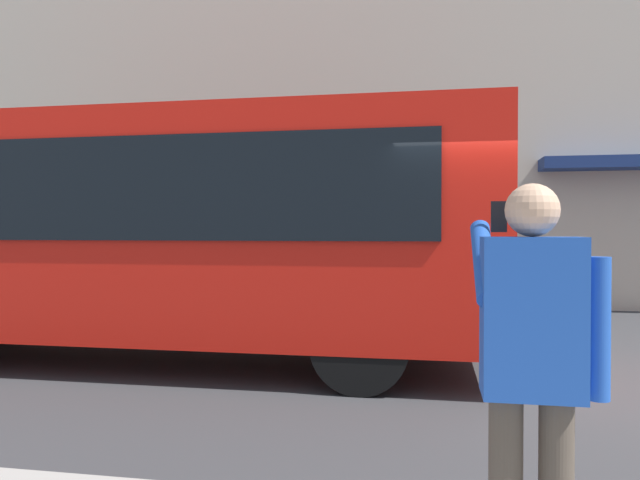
% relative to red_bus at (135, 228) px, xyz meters
% --- Properties ---
extents(ground_plane, '(60.00, 60.00, 0.00)m').
position_rel_red_bus_xyz_m(ground_plane, '(-4.61, 0.26, -1.68)').
color(ground_plane, '#38383A').
extents(building_facade_far, '(28.00, 1.55, 12.00)m').
position_rel_red_bus_xyz_m(building_facade_far, '(-4.63, -6.53, 4.30)').
color(building_facade_far, beige).
rests_on(building_facade_far, ground_plane).
extents(red_bus, '(9.05, 2.54, 3.08)m').
position_rel_red_bus_xyz_m(red_bus, '(0.00, 0.00, 0.00)').
color(red_bus, red).
rests_on(red_bus, ground_plane).
extents(pedestrian_photographer, '(0.53, 0.52, 1.70)m').
position_rel_red_bus_xyz_m(pedestrian_photographer, '(-4.14, 4.54, -0.54)').
color(pedestrian_photographer, '#4C4238').
rests_on(pedestrian_photographer, sidewalk_curb).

